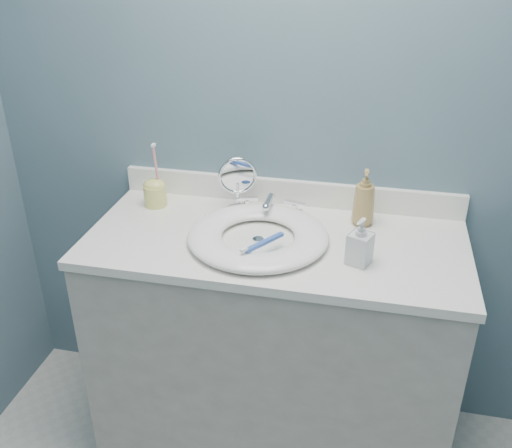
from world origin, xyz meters
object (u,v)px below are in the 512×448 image
(makeup_mirror, at_px, (238,182))
(toothbrush_holder, at_px, (155,191))
(soap_bottle_clear, at_px, (360,242))
(soap_bottle_amber, at_px, (364,198))

(makeup_mirror, bearing_deg, toothbrush_holder, 166.53)
(soap_bottle_clear, xyz_separation_m, toothbrush_holder, (-0.73, 0.24, -0.02))
(soap_bottle_clear, distance_m, toothbrush_holder, 0.77)
(soap_bottle_amber, height_order, soap_bottle_clear, soap_bottle_amber)
(soap_bottle_amber, distance_m, toothbrush_holder, 0.73)
(makeup_mirror, xyz_separation_m, soap_bottle_amber, (0.43, -0.01, -0.01))
(toothbrush_holder, bearing_deg, soap_bottle_clear, -18.33)
(soap_bottle_amber, distance_m, soap_bottle_clear, 0.26)
(makeup_mirror, xyz_separation_m, toothbrush_holder, (-0.30, -0.02, -0.05))
(soap_bottle_amber, height_order, toothbrush_holder, toothbrush_holder)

